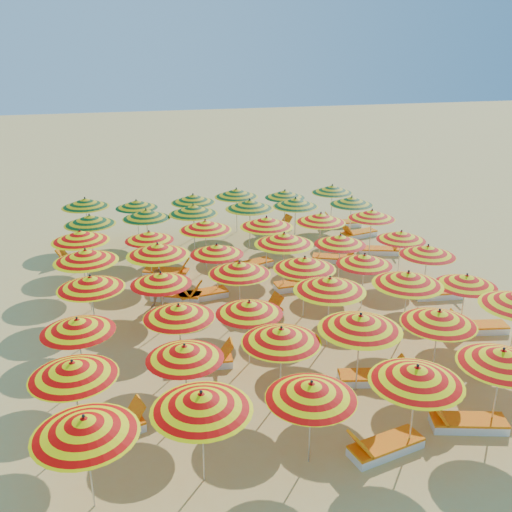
% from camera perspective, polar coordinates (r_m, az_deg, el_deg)
% --- Properties ---
extents(ground, '(120.00, 120.00, 0.00)m').
position_cam_1_polar(ground, '(19.48, 0.39, -4.91)').
color(ground, '#D5B25E').
rests_on(ground, ground).
extents(umbrella_0, '(2.57, 2.57, 2.11)m').
position_cam_1_polar(umbrella_0, '(11.24, -16.76, -15.98)').
color(umbrella_0, silver).
rests_on(umbrella_0, ground).
extents(umbrella_1, '(2.14, 2.14, 2.14)m').
position_cam_1_polar(umbrella_1, '(11.40, -5.48, -14.29)').
color(umbrella_1, silver).
rests_on(umbrella_1, ground).
extents(umbrella_2, '(2.45, 2.45, 2.02)m').
position_cam_1_polar(umbrella_2, '(11.91, 5.55, -13.24)').
color(umbrella_2, silver).
rests_on(umbrella_2, ground).
extents(umbrella_3, '(2.44, 2.44, 2.13)m').
position_cam_1_polar(umbrella_3, '(12.62, 15.79, -11.34)').
color(umbrella_3, silver).
rests_on(umbrella_3, ground).
extents(umbrella_4, '(2.58, 2.58, 2.09)m').
position_cam_1_polar(umbrella_4, '(13.94, 23.43, -9.28)').
color(umbrella_4, silver).
rests_on(umbrella_4, ground).
extents(umbrella_6, '(2.27, 2.27, 2.05)m').
position_cam_1_polar(umbrella_6, '(13.08, -17.85, -10.74)').
color(umbrella_6, silver).
rests_on(umbrella_6, ground).
extents(umbrella_7, '(2.23, 2.23, 1.93)m').
position_cam_1_polar(umbrella_7, '(13.41, -7.15, -9.51)').
color(umbrella_7, silver).
rests_on(umbrella_7, ground).
extents(umbrella_8, '(2.22, 2.22, 2.07)m').
position_cam_1_polar(umbrella_8, '(13.76, 2.54, -7.92)').
color(umbrella_8, silver).
rests_on(umbrella_8, ground).
extents(umbrella_9, '(2.45, 2.45, 2.22)m').
position_cam_1_polar(umbrella_9, '(14.28, 10.40, -6.54)').
color(umbrella_9, silver).
rests_on(umbrella_9, ground).
extents(umbrella_10, '(2.27, 2.27, 2.07)m').
position_cam_1_polar(umbrella_10, '(15.33, 17.83, -5.86)').
color(umbrella_10, silver).
rests_on(umbrella_10, ground).
extents(umbrella_12, '(2.22, 2.22, 1.99)m').
position_cam_1_polar(umbrella_12, '(15.04, -17.42, -6.62)').
color(umbrella_12, silver).
rests_on(umbrella_12, ground).
extents(umbrella_13, '(2.17, 2.17, 2.02)m').
position_cam_1_polar(umbrella_13, '(15.14, -7.73, -5.50)').
color(umbrella_13, silver).
rests_on(umbrella_13, ground).
extents(umbrella_14, '(1.87, 1.87, 1.94)m').
position_cam_1_polar(umbrella_14, '(15.37, -0.68, -5.17)').
color(umbrella_14, silver).
rests_on(umbrella_14, ground).
extents(umbrella_15, '(2.45, 2.45, 2.21)m').
position_cam_1_polar(umbrella_15, '(16.33, 7.40, -2.82)').
color(umbrella_15, silver).
rests_on(umbrella_15, ground).
extents(umbrella_16, '(2.46, 2.46, 2.20)m').
position_cam_1_polar(umbrella_16, '(17.20, 14.96, -2.18)').
color(umbrella_16, silver).
rests_on(umbrella_16, ground).
extents(umbrella_17, '(1.87, 1.87, 1.94)m').
position_cam_1_polar(umbrella_17, '(18.20, 20.30, -2.29)').
color(umbrella_17, silver).
rests_on(umbrella_17, ground).
extents(umbrella_18, '(2.56, 2.56, 2.10)m').
position_cam_1_polar(umbrella_18, '(17.26, -16.22, -2.56)').
color(umbrella_18, silver).
rests_on(umbrella_18, ground).
extents(umbrella_19, '(2.33, 2.33, 1.97)m').
position_cam_1_polar(umbrella_19, '(17.36, -9.49, -2.25)').
color(umbrella_19, silver).
rests_on(umbrella_19, ground).
extents(umbrella_20, '(2.35, 2.35, 2.08)m').
position_cam_1_polar(umbrella_20, '(17.67, -1.67, -1.21)').
color(umbrella_20, silver).
rests_on(umbrella_20, ground).
extents(umbrella_21, '(2.02, 2.02, 2.12)m').
position_cam_1_polar(umbrella_21, '(18.01, 4.89, -0.71)').
color(umbrella_21, silver).
rests_on(umbrella_21, ground).
extents(umbrella_22, '(2.39, 2.39, 1.95)m').
position_cam_1_polar(umbrella_22, '(18.99, 10.78, -0.35)').
color(umbrella_22, silver).
rests_on(umbrella_22, ground).
extents(umbrella_23, '(2.43, 2.43, 2.01)m').
position_cam_1_polar(umbrella_23, '(20.16, 16.80, 0.52)').
color(umbrella_23, silver).
rests_on(umbrella_23, ground).
extents(umbrella_24, '(2.74, 2.74, 2.21)m').
position_cam_1_polar(umbrella_24, '(19.17, -16.67, 0.05)').
color(umbrella_24, silver).
rests_on(umbrella_24, ground).
extents(umbrella_25, '(2.52, 2.52, 2.23)m').
position_cam_1_polar(umbrella_25, '(19.10, -9.80, 0.63)').
color(umbrella_25, silver).
rests_on(umbrella_25, ground).
extents(umbrella_26, '(1.89, 1.89, 1.96)m').
position_cam_1_polar(umbrella_26, '(19.60, -3.94, 0.66)').
color(umbrella_26, silver).
rests_on(umbrella_26, ground).
extents(umbrella_27, '(2.45, 2.45, 2.22)m').
position_cam_1_polar(umbrella_27, '(19.92, 2.82, 1.74)').
color(umbrella_27, silver).
rests_on(umbrella_27, ground).
extents(umbrella_28, '(1.90, 1.90, 1.97)m').
position_cam_1_polar(umbrella_28, '(20.69, 8.42, 1.62)').
color(umbrella_28, silver).
rests_on(umbrella_28, ground).
extents(umbrella_29, '(2.32, 2.32, 1.92)m').
position_cam_1_polar(umbrella_29, '(21.74, 14.32, 1.99)').
color(umbrella_29, silver).
rests_on(umbrella_29, ground).
extents(umbrella_30, '(2.61, 2.61, 2.17)m').
position_cam_1_polar(umbrella_30, '(21.27, -17.19, 1.93)').
color(umbrella_30, silver).
rests_on(umbrella_30, ground).
extents(umbrella_31, '(2.06, 2.06, 1.91)m').
position_cam_1_polar(umbrella_31, '(21.44, -10.64, 1.99)').
color(umbrella_31, silver).
rests_on(umbrella_31, ground).
extents(umbrella_32, '(2.42, 2.42, 2.12)m').
position_cam_1_polar(umbrella_32, '(21.77, -5.10, 3.08)').
color(umbrella_32, silver).
rests_on(umbrella_32, ground).
extents(umbrella_33, '(2.69, 2.69, 2.18)m').
position_cam_1_polar(umbrella_33, '(21.92, 1.06, 3.43)').
color(umbrella_33, silver).
rests_on(umbrella_33, ground).
extents(umbrella_34, '(2.50, 2.50, 2.11)m').
position_cam_1_polar(umbrella_34, '(22.81, 6.50, 3.82)').
color(umbrella_34, silver).
rests_on(umbrella_34, ground).
extents(umbrella_35, '(2.29, 2.29, 2.05)m').
position_cam_1_polar(umbrella_35, '(23.80, 11.51, 4.11)').
color(umbrella_35, silver).
rests_on(umbrella_35, ground).
extents(umbrella_36, '(2.19, 2.19, 2.13)m').
position_cam_1_polar(umbrella_36, '(23.27, -16.30, 3.50)').
color(umbrella_36, silver).
rests_on(umbrella_36, ground).
extents(umbrella_37, '(2.07, 2.07, 2.07)m').
position_cam_1_polar(umbrella_37, '(23.73, -10.93, 4.14)').
color(umbrella_37, silver).
rests_on(umbrella_37, ground).
extents(umbrella_38, '(2.58, 2.58, 2.17)m').
position_cam_1_polar(umbrella_38, '(23.78, -6.29, 4.65)').
color(umbrella_38, silver).
rests_on(umbrella_38, ground).
extents(umbrella_39, '(2.57, 2.57, 2.22)m').
position_cam_1_polar(umbrella_39, '(24.22, -0.62, 5.18)').
color(umbrella_39, silver).
rests_on(umbrella_39, ground).
extents(umbrella_40, '(2.49, 2.49, 2.11)m').
position_cam_1_polar(umbrella_40, '(24.96, 3.98, 5.38)').
color(umbrella_40, silver).
rests_on(umbrella_40, ground).
extents(umbrella_41, '(2.29, 2.29, 2.04)m').
position_cam_1_polar(umbrella_41, '(25.76, 9.54, 5.48)').
color(umbrella_41, silver).
rests_on(umbrella_41, ground).
extents(umbrella_42, '(2.67, 2.67, 2.16)m').
position_cam_1_polar(umbrella_42, '(25.77, -16.72, 5.13)').
color(umbrella_42, silver).
rests_on(umbrella_42, ground).
extents(umbrella_43, '(2.02, 2.02, 1.95)m').
position_cam_1_polar(umbrella_43, '(25.70, -11.87, 5.11)').
color(umbrella_43, silver).
rests_on(umbrella_43, ground).
extents(umbrella_44, '(2.60, 2.60, 2.11)m').
position_cam_1_polar(umbrella_44, '(25.70, -6.31, 5.73)').
color(umbrella_44, silver).
rests_on(umbrella_44, ground).
extents(umbrella_45, '(2.13, 2.13, 2.15)m').
position_cam_1_polar(umbrella_45, '(26.41, -1.98, 6.34)').
color(umbrella_45, silver).
rests_on(umbrella_45, ground).
extents(umbrella_46, '(2.19, 2.19, 1.99)m').
position_cam_1_polar(umbrella_46, '(26.78, 2.90, 6.22)').
color(umbrella_46, silver).
rests_on(umbrella_46, ground).
extents(umbrella_47, '(2.11, 2.11, 2.08)m').
position_cam_1_polar(umbrella_47, '(27.59, 7.64, 6.66)').
color(umbrella_47, silver).
rests_on(umbrella_47, ground).
extents(lounger_0, '(1.81, 0.91, 0.69)m').
position_cam_1_polar(lounger_0, '(13.35, 12.69, -18.10)').
color(lounger_0, white).
rests_on(lounger_0, ground).
extents(lounger_1, '(1.83, 1.06, 0.69)m').
position_cam_1_polar(lounger_1, '(14.56, 20.29, -15.34)').
color(lounger_1, white).
rests_on(lounger_1, ground).
extents(lounger_3, '(1.82, 1.02, 0.69)m').
position_cam_1_polar(lounger_3, '(13.89, -14.53, -16.53)').
color(lounger_3, white).
rests_on(lounger_3, ground).
extents(lounger_4, '(1.82, 0.95, 0.69)m').
position_cam_1_polar(lounger_4, '(15.59, 11.62, -11.77)').
color(lounger_4, white).
rests_on(lounger_4, ground).
extents(lounger_5, '(1.83, 1.15, 0.69)m').
position_cam_1_polar(lounger_5, '(17.13, 22.75, -9.91)').
color(lounger_5, white).
rests_on(lounger_5, ground).
extents(lounger_6, '(1.78, 0.74, 0.69)m').
position_cam_1_polar(lounger_6, '(16.03, -5.33, -10.41)').
color(lounger_6, white).
rests_on(lounger_6, ground).
extents(lounger_7, '(1.81, 0.92, 0.69)m').
position_cam_1_polar(lounger_7, '(18.98, 21.27, -6.64)').
color(lounger_7, white).
rests_on(lounger_7, ground).
extents(lounger_8, '(1.81, 0.92, 0.69)m').
position_cam_1_polar(lounger_8, '(18.54, 0.15, -5.78)').
color(lounger_8, white).
rests_on(lounger_8, ground).
extents(lounger_9, '(1.79, 0.81, 0.69)m').
position_cam_1_polar(lounger_9, '(20.99, 17.86, -3.57)').
color(lounger_9, white).
rests_on(lounger_9, ground).
extents(lounger_10, '(1.82, 1.24, 0.69)m').
position_cam_1_polar(lounger_10, '(19.97, -7.84, -3.96)').
color(lounger_10, white).
rests_on(lounger_10, ground).
extents(lounger_11, '(1.80, 0.81, 0.69)m').
position_cam_1_polar(lounger_11, '(19.98, -5.45, -3.85)').
color(lounger_11, white).
rests_on(lounger_11, ground).
extents(lounger_12, '(1.75, 0.64, 0.69)m').
position_cam_1_polar(lounger_12, '(20.75, 4.32, -2.85)').
color(lounger_12, white).
rests_on(lounger_12, ground).
extents(lounger_13, '(1.82, 1.19, 0.69)m').
position_cam_1_polar(lounger_13, '(22.04, -8.85, -1.61)').
color(lounger_13, white).
rests_on(lounger_13, ground).
extents(lounger_14, '(1.83, 1.08, 0.69)m').
position_cam_1_polar(lounger_14, '(22.49, -0.53, -0.89)').
color(lounger_14, white).
rests_on(lounger_14, ground).
extents(lounger_15, '(1.82, 1.23, 0.69)m').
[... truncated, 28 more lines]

